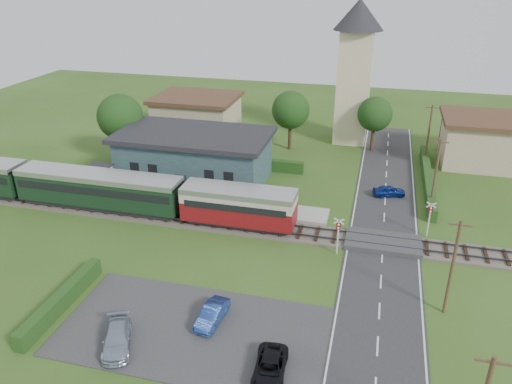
% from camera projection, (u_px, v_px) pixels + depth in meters
% --- Properties ---
extents(ground, '(120.00, 120.00, 0.00)m').
position_uv_depth(ground, '(261.00, 241.00, 42.14)').
color(ground, '#2D4C19').
extents(railway_track, '(76.00, 3.20, 0.49)m').
position_uv_depth(railway_track, '(266.00, 229.00, 43.85)').
color(railway_track, '#4C443D').
rests_on(railway_track, ground).
extents(road, '(6.00, 70.00, 0.05)m').
position_uv_depth(road, '(382.00, 257.00, 39.86)').
color(road, '#28282B').
rests_on(road, ground).
extents(car_park, '(17.00, 9.00, 0.08)m').
position_uv_depth(car_park, '(193.00, 331.00, 31.92)').
color(car_park, '#333335').
rests_on(car_park, ground).
extents(crossing_deck, '(6.20, 3.40, 0.45)m').
position_uv_depth(crossing_deck, '(383.00, 242.00, 41.54)').
color(crossing_deck, '#333335').
rests_on(crossing_deck, ground).
extents(platform, '(30.00, 3.00, 0.45)m').
position_uv_depth(platform, '(175.00, 200.00, 48.87)').
color(platform, gray).
rests_on(platform, ground).
extents(equipment_hut, '(2.30, 2.30, 2.55)m').
position_uv_depth(equipment_hut, '(100.00, 178.00, 50.04)').
color(equipment_hut, beige).
rests_on(equipment_hut, platform).
extents(station_building, '(16.00, 9.00, 5.30)m').
position_uv_depth(station_building, '(195.00, 156.00, 52.92)').
color(station_building, '#294445').
rests_on(station_building, ground).
extents(train, '(43.20, 2.90, 3.40)m').
position_uv_depth(train, '(69.00, 185.00, 47.34)').
color(train, '#232328').
rests_on(train, ground).
extents(church_tower, '(6.00, 6.00, 17.60)m').
position_uv_depth(church_tower, '(355.00, 62.00, 61.28)').
color(church_tower, beige).
rests_on(church_tower, ground).
extents(house_west, '(10.80, 8.80, 5.50)m').
position_uv_depth(house_west, '(197.00, 116.00, 66.30)').
color(house_west, tan).
rests_on(house_west, ground).
extents(house_east, '(8.80, 8.80, 5.50)m').
position_uv_depth(house_east, '(479.00, 140.00, 57.50)').
color(house_east, tan).
rests_on(house_east, ground).
extents(hedge_carpark, '(0.80, 9.00, 1.20)m').
position_uv_depth(hedge_carpark, '(61.00, 301.00, 33.84)').
color(hedge_carpark, '#193814').
rests_on(hedge_carpark, ground).
extents(hedge_roadside, '(0.80, 18.00, 1.20)m').
position_uv_depth(hedge_roadside, '(427.00, 179.00, 52.72)').
color(hedge_roadside, '#193814').
rests_on(hedge_roadside, ground).
extents(hedge_station, '(22.00, 0.80, 1.30)m').
position_uv_depth(hedge_station, '(209.00, 159.00, 57.73)').
color(hedge_station, '#193814').
rests_on(hedge_station, ground).
extents(tree_a, '(5.20, 5.20, 8.00)m').
position_uv_depth(tree_a, '(120.00, 117.00, 56.68)').
color(tree_a, '#332316').
rests_on(tree_a, ground).
extents(tree_b, '(4.60, 4.60, 7.34)m').
position_uv_depth(tree_b, '(291.00, 110.00, 60.67)').
color(tree_b, '#332316').
rests_on(tree_b, ground).
extents(tree_c, '(4.20, 4.20, 6.78)m').
position_uv_depth(tree_c, '(375.00, 114.00, 60.31)').
color(tree_c, '#332316').
rests_on(tree_c, ground).
extents(utility_pole_b, '(1.40, 0.22, 7.00)m').
position_uv_depth(utility_pole_b, '(452.00, 267.00, 32.13)').
color(utility_pole_b, '#473321').
rests_on(utility_pole_b, ground).
extents(utility_pole_c, '(1.40, 0.22, 7.00)m').
position_uv_depth(utility_pole_c, '(436.00, 174.00, 46.17)').
color(utility_pole_c, '#473321').
rests_on(utility_pole_c, ground).
extents(utility_pole_d, '(1.40, 0.22, 7.00)m').
position_uv_depth(utility_pole_d, '(429.00, 134.00, 56.71)').
color(utility_pole_d, '#473321').
rests_on(utility_pole_d, ground).
extents(crossing_signal_near, '(0.84, 0.28, 3.28)m').
position_uv_depth(crossing_signal_near, '(338.00, 231.00, 39.43)').
color(crossing_signal_near, silver).
rests_on(crossing_signal_near, ground).
extents(crossing_signal_far, '(0.84, 0.28, 3.28)m').
position_uv_depth(crossing_signal_far, '(430.00, 214.00, 42.01)').
color(crossing_signal_far, silver).
rests_on(crossing_signal_far, ground).
extents(streetlamp_west, '(0.30, 0.30, 5.15)m').
position_uv_depth(streetlamp_west, '(131.00, 121.00, 63.39)').
color(streetlamp_west, '#3F3F47').
rests_on(streetlamp_west, ground).
extents(streetlamp_east, '(0.30, 0.30, 5.15)m').
position_uv_depth(streetlamp_east, '(441.00, 127.00, 60.94)').
color(streetlamp_east, '#3F3F47').
rests_on(streetlamp_east, ground).
extents(car_on_road, '(3.41, 2.15, 1.08)m').
position_uv_depth(car_on_road, '(389.00, 191.00, 49.96)').
color(car_on_road, navy).
rests_on(car_on_road, road).
extents(car_park_blue, '(1.53, 3.53, 1.13)m').
position_uv_depth(car_park_blue, '(212.00, 314.00, 32.46)').
color(car_park_blue, navy).
rests_on(car_park_blue, car_park).
extents(car_park_silver, '(3.11, 4.31, 1.16)m').
position_uv_depth(car_park_silver, '(117.00, 338.00, 30.36)').
color(car_park_silver, '#919CB1').
rests_on(car_park_silver, car_park).
extents(car_park_dark, '(2.07, 3.98, 1.07)m').
position_uv_depth(car_park_dark, '(270.00, 368.00, 28.21)').
color(car_park_dark, black).
rests_on(car_park_dark, car_park).
extents(pedestrian_near, '(0.65, 0.52, 1.56)m').
position_uv_depth(pedestrian_near, '(237.00, 199.00, 46.75)').
color(pedestrian_near, gray).
rests_on(pedestrian_near, platform).
extents(pedestrian_far, '(0.84, 0.98, 1.77)m').
position_uv_depth(pedestrian_far, '(137.00, 185.00, 49.41)').
color(pedestrian_far, gray).
rests_on(pedestrian_far, platform).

